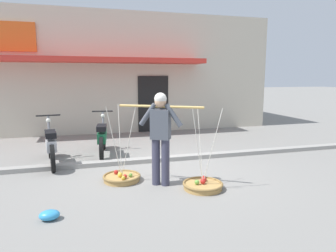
{
  "coord_description": "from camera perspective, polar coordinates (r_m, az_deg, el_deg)",
  "views": [
    {
      "loc": [
        -1.61,
        -6.03,
        1.97
      ],
      "look_at": [
        0.26,
        0.6,
        0.85
      ],
      "focal_mm": 32.42,
      "sensor_mm": 36.0,
      "label": 1
    }
  ],
  "objects": [
    {
      "name": "motorcycle_nearest_shop",
      "position": [
        7.31,
        -21.17,
        -3.37
      ],
      "size": [
        0.54,
        1.81,
        1.09
      ],
      "color": "black",
      "rests_on": "ground"
    },
    {
      "name": "storefront_building",
      "position": [
        13.16,
        -13.77,
        9.56
      ],
      "size": [
        13.0,
        6.0,
        4.2
      ],
      "color": "beige",
      "rests_on": "ground"
    },
    {
      "name": "fruit_basket_right_side",
      "position": [
        5.52,
        6.55,
        -10.94
      ],
      "size": [
        0.72,
        0.72,
        1.45
      ],
      "color": "#B2894C",
      "rests_on": "ground"
    },
    {
      "name": "plastic_litter_bag",
      "position": [
        4.69,
        -21.4,
        -15.33
      ],
      "size": [
        0.28,
        0.22,
        0.14
      ],
      "primitive_type": "ellipsoid",
      "color": "#3393D1",
      "rests_on": "ground"
    },
    {
      "name": "motorcycle_second_in_row",
      "position": [
        7.82,
        -12.23,
        -2.15
      ],
      "size": [
        0.54,
        1.82,
        1.09
      ],
      "color": "black",
      "rests_on": "ground"
    },
    {
      "name": "fruit_basket_left_side",
      "position": [
        5.94,
        -8.68,
        -9.49
      ],
      "size": [
        0.72,
        0.72,
        1.45
      ],
      "color": "#B2894C",
      "rests_on": "ground"
    },
    {
      "name": "sidewalk_curb",
      "position": [
        7.18,
        -2.19,
        -6.28
      ],
      "size": [
        20.0,
        0.24,
        0.1
      ],
      "primitive_type": "cube",
      "color": "gray",
      "rests_on": "ground"
    },
    {
      "name": "fruit_vendor",
      "position": [
        5.45,
        -1.41,
        -1.27
      ],
      "size": [
        1.36,
        0.85,
        1.7
      ],
      "color": "#38384C",
      "rests_on": "ground"
    },
    {
      "name": "ground_plane",
      "position": [
        6.54,
        -0.74,
        -8.29
      ],
      "size": [
        90.0,
        90.0,
        0.0
      ],
      "primitive_type": "plane",
      "color": "gray"
    }
  ]
}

